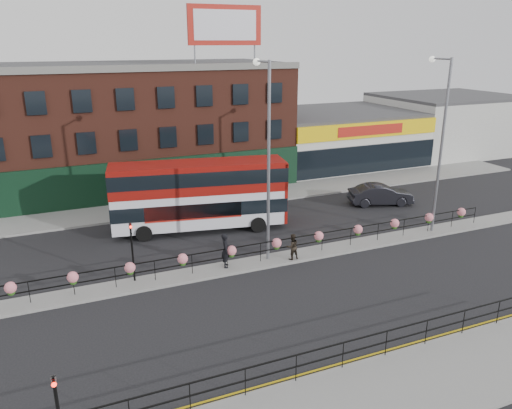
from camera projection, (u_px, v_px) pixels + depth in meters
name	position (u px, v px, depth m)	size (l,w,h in m)	color
ground	(276.00, 261.00, 28.72)	(120.00, 120.00, 0.00)	black
south_pavement	(417.00, 385.00, 18.21)	(60.00, 4.00, 0.15)	gray
north_pavement	(211.00, 201.00, 39.17)	(60.00, 4.00, 0.15)	gray
median	(276.00, 259.00, 28.69)	(60.00, 1.60, 0.15)	gray
yellow_line_inner	(379.00, 353.00, 20.24)	(60.00, 0.10, 0.01)	gold
yellow_line_outer	(381.00, 355.00, 20.08)	(60.00, 0.10, 0.01)	gold
brick_building	(136.00, 125.00, 43.05)	(25.00, 12.21, 10.30)	brown
supermarket	(334.00, 137.00, 51.24)	(15.00, 12.25, 5.30)	silver
warehouse_east	(446.00, 123.00, 56.67)	(14.50, 12.00, 6.30)	#B7B8B2
billboard	(225.00, 25.00, 38.62)	(6.00, 0.29, 4.40)	#A71A11
median_railing	(277.00, 244.00, 28.39)	(30.04, 0.56, 1.23)	black
south_railing	(343.00, 349.00, 18.85)	(20.04, 0.05, 1.12)	black
double_decker_bus	(200.00, 189.00, 32.60)	(11.67, 4.72, 4.60)	silver
car	(381.00, 195.00, 38.32)	(5.12, 3.06, 1.59)	black
pedestrian_a	(226.00, 250.00, 27.32)	(0.68, 0.83, 1.96)	black
pedestrian_b	(292.00, 247.00, 28.34)	(0.75, 0.59, 1.53)	black
lamp_column_west	(267.00, 146.00, 26.79)	(0.40, 1.93, 11.02)	slate
lamp_column_east	(440.00, 131.00, 31.09)	(0.39, 1.93, 11.00)	slate
traffic_light_south	(57.00, 403.00, 13.85)	(0.15, 0.28, 3.65)	black
traffic_light_median	(131.00, 239.00, 25.30)	(0.15, 0.28, 3.65)	black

